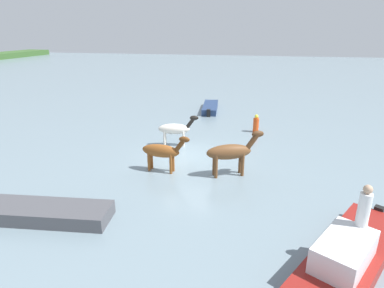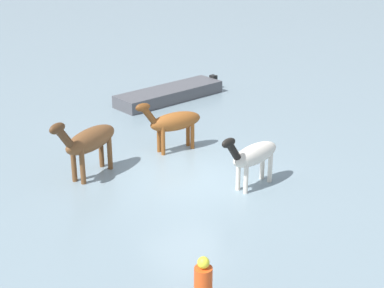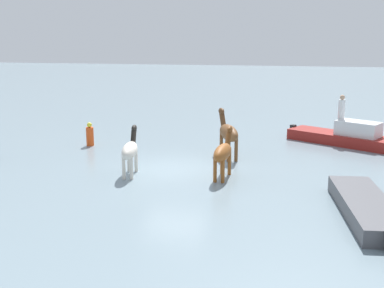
# 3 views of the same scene
# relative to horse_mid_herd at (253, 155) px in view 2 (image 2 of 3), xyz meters

# --- Properties ---
(ground_plane) EXTENTS (140.03, 140.03, 0.00)m
(ground_plane) POSITION_rel_horse_mid_herd_xyz_m (-1.44, -1.18, -0.96)
(ground_plane) COLOR gray
(horse_mid_herd) EXTENTS (0.79, 2.27, 1.75)m
(horse_mid_herd) POSITION_rel_horse_mid_herd_xyz_m (0.00, 0.00, 0.00)
(horse_mid_herd) COLOR silver
(horse_mid_herd) RESTS_ON ground_plane
(horse_lead) EXTENTS (0.68, 2.31, 1.78)m
(horse_lead) POSITION_rel_horse_mid_herd_xyz_m (-3.51, -0.34, 0.02)
(horse_lead) COLOR brown
(horse_lead) RESTS_ON ground_plane
(horse_rear_stallion) EXTENTS (1.40, 2.53, 2.02)m
(horse_rear_stallion) POSITION_rel_horse_mid_herd_xyz_m (-3.27, -3.41, 0.15)
(horse_rear_stallion) COLOR brown
(horse_rear_stallion) RESTS_ON ground_plane
(boat_tender_starboard) EXTENTS (1.87, 5.06, 0.74)m
(boat_tender_starboard) POSITION_rel_horse_mid_herd_xyz_m (-8.22, 2.59, -0.79)
(boat_tender_starboard) COLOR #4C4C51
(boat_tender_starboard) RESTS_ON ground_plane
(buoy_channel_marker) EXTENTS (0.36, 0.36, 1.14)m
(buoy_channel_marker) POSITION_rel_horse_mid_herd_xyz_m (3.57, -4.32, -0.45)
(buoy_channel_marker) COLOR #E54C19
(buoy_channel_marker) RESTS_ON ground_plane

